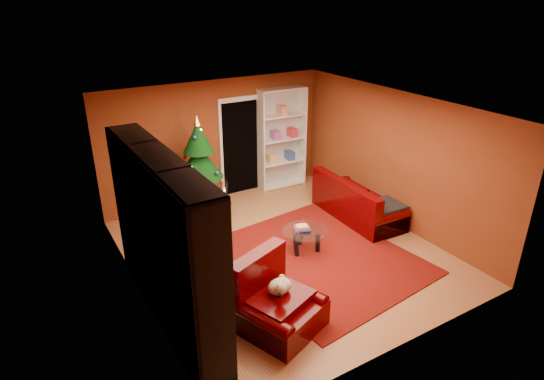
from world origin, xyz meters
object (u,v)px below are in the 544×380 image
rug (317,257)px  dog (280,286)px  christmas_tree (200,169)px  coffee_table (305,240)px  gift_box_green (197,207)px  white_bookshelf (282,139)px  media_unit (164,241)px  sofa (359,198)px  acrylic_chair (219,206)px  armchair (280,302)px  gift_box_red (189,208)px

rug → dog: size_ratio=8.28×
rug → christmas_tree: bearing=113.2°
rug → coffee_table: (-0.06, 0.30, 0.21)m
gift_box_green → coffee_table: 2.61m
white_bookshelf → dog: size_ratio=5.93×
white_bookshelf → media_unit: bearing=-137.4°
white_bookshelf → sofa: white_bookshelf is taller
christmas_tree → coffee_table: bearing=-65.3°
rug → white_bookshelf: (1.15, 3.04, 1.14)m
rug → christmas_tree: size_ratio=1.56×
sofa → coffee_table: sofa is taller
rug → white_bookshelf: size_ratio=1.40×
media_unit → coffee_table: (2.61, 0.45, -0.99)m
gift_box_green → white_bookshelf: 2.52m
white_bookshelf → coffee_table: white_bookshelf is taller
rug → christmas_tree: (-1.08, 2.51, 1.02)m
rug → acrylic_chair: (-0.92, 2.04, 0.37)m
media_unit → acrylic_chair: bearing=50.5°
media_unit → white_bookshelf: bearing=39.0°
dog → armchair: bearing=-135.0°
armchair → sofa: size_ratio=0.54×
christmas_tree → armchair: (-0.41, -3.69, -0.61)m
christmas_tree → sofa: christmas_tree is taller
christmas_tree → dog: bearing=-96.0°
sofa → dog: bearing=124.1°
armchair → christmas_tree: bearing=63.0°
christmas_tree → armchair: christmas_tree is taller
white_bookshelf → acrylic_chair: (-2.07, -1.00, -0.77)m
media_unit → armchair: 1.76m
media_unit → dog: media_unit is taller
coffee_table → acrylic_chair: 1.95m
armchair → gift_box_red: bearing=66.4°
gift_box_green → dog: 3.84m
gift_box_green → armchair: 3.89m
gift_box_red → sofa: bearing=-33.6°
dog → acrylic_chair: size_ratio=0.53×
gift_box_red → white_bookshelf: 2.66m
white_bookshelf → coffee_table: 3.14m
gift_box_green → acrylic_chair: acrylic_chair is taller
sofa → media_unit: bearing=104.7°
armchair → white_bookshelf: bearing=37.3°
coffee_table → sofa: bearing=17.8°
gift_box_green → acrylic_chair: (0.21, -0.64, 0.24)m
rug → white_bookshelf: bearing=69.3°
christmas_tree → white_bookshelf: 2.29m
gift_box_green → sofa: 3.32m
gift_box_red → sofa: 3.51m
rug → christmas_tree: christmas_tree is taller
media_unit → sofa: (4.29, 0.99, -0.78)m
white_bookshelf → armchair: white_bookshelf is taller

